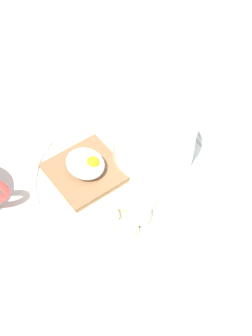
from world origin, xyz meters
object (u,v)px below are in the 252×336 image
at_px(banana_slice_left, 107,219).
at_px(oatmeal_bowl, 154,141).
at_px(banana_slice_back, 127,229).
at_px(banana_slice_right, 140,214).
at_px(banana_slice_front, 127,203).
at_px(banana_slice_inner, 147,201).
at_px(toast_slice, 86,172).
at_px(poached_egg, 86,164).

bearing_deg(banana_slice_left, oatmeal_bowl, 105.12).
distance_m(banana_slice_back, banana_slice_right, 0.03).
xyz_separation_m(banana_slice_front, banana_slice_inner, (0.02, 0.02, -0.00)).
distance_m(banana_slice_right, banana_slice_inner, 0.03).
xyz_separation_m(oatmeal_bowl, banana_slice_right, (0.06, -0.09, -0.03)).
relative_size(toast_slice, banana_slice_front, 2.75).
distance_m(banana_slice_left, banana_slice_back, 0.03).
height_order(oatmeal_bowl, banana_slice_front, oatmeal_bowl).
xyz_separation_m(toast_slice, banana_slice_back, (0.11, -0.03, 0.00)).
bearing_deg(oatmeal_bowl, banana_slice_left, -74.88).
xyz_separation_m(banana_slice_right, banana_slice_inner, (-0.01, 0.02, -0.00)).
distance_m(oatmeal_bowl, poached_egg, 0.11).
bearing_deg(toast_slice, banana_slice_left, -23.08).
relative_size(poached_egg, banana_slice_front, 1.47).
height_order(oatmeal_bowl, banana_slice_left, oatmeal_bowl).
relative_size(banana_slice_front, banana_slice_inner, 1.10).
bearing_deg(toast_slice, banana_slice_back, -13.23).
bearing_deg(toast_slice, banana_slice_front, 2.48).
height_order(poached_egg, banana_slice_left, poached_egg).
relative_size(poached_egg, banana_slice_back, 1.35).
xyz_separation_m(poached_egg, banana_slice_right, (0.11, 0.00, -0.02)).
distance_m(toast_slice, poached_egg, 0.02).
bearing_deg(oatmeal_bowl, toast_slice, -115.70).
distance_m(banana_slice_front, banana_slice_back, 0.04).
bearing_deg(poached_egg, banana_slice_inner, 14.83).
bearing_deg(poached_egg, oatmeal_bowl, 64.76).
bearing_deg(banana_slice_back, banana_slice_left, -166.03).
relative_size(banana_slice_left, banana_slice_inner, 1.36).
bearing_deg(banana_slice_left, banana_slice_front, 89.24).
bearing_deg(toast_slice, banana_slice_right, 1.38).
distance_m(banana_slice_left, banana_slice_right, 0.05).
height_order(toast_slice, banana_slice_front, banana_slice_front).
bearing_deg(toast_slice, oatmeal_bowl, 64.30).
distance_m(poached_egg, banana_slice_right, 0.11).
relative_size(oatmeal_bowl, banana_slice_back, 2.75).
bearing_deg(banana_slice_inner, banana_slice_right, -67.44).
height_order(oatmeal_bowl, poached_egg, oatmeal_bowl).
xyz_separation_m(banana_slice_front, banana_slice_back, (0.03, -0.03, 0.00)).
xyz_separation_m(banana_slice_left, banana_slice_inner, (0.02, 0.06, -0.00)).
distance_m(banana_slice_left, banana_slice_inner, 0.06).
distance_m(oatmeal_bowl, banana_slice_inner, 0.09).
height_order(oatmeal_bowl, toast_slice, oatmeal_bowl).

